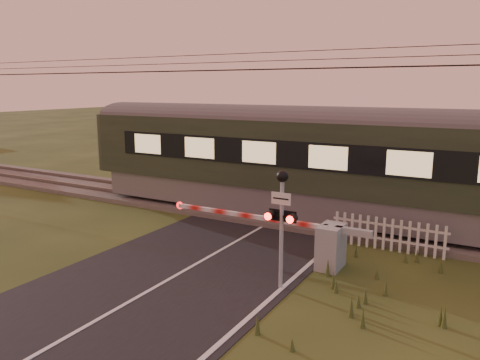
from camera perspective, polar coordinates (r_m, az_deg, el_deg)
The scene contains 7 objects.
ground at distance 12.71m, azimuth -7.41°, elevation -11.33°, with size 160.00×160.00×0.00m, color #2A3815.
road at distance 12.53m, azimuth -8.00°, elevation -11.65°, with size 6.00×140.00×0.03m.
track_bed at distance 18.01m, azimuth 5.11°, elevation -4.22°, with size 140.00×3.40×0.39m.
overhead_wires at distance 17.38m, azimuth 5.44°, elevation 14.06°, with size 120.00×0.62×0.62m.
boom_gate at distance 13.11m, azimuth 10.07°, elevation -7.57°, with size 6.30×0.93×1.24m.
crossing_signal at distance 11.19m, azimuth 5.12°, elevation -3.46°, with size 0.75×0.33×2.95m.
picket_fence at distance 14.85m, azimuth 17.60°, elevation -6.34°, with size 3.43×0.08×1.00m.
Camera 1 is at (7.14, -9.32, 4.87)m, focal length 35.00 mm.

